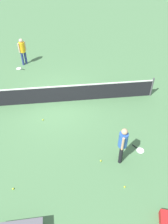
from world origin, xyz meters
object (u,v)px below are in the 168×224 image
Objects in this scene: tennis_racket_far_player at (19,69)px; tennis_ball_midcourt at (43,120)px; tennis_racket_near_player at (140,150)px; equipment_bag at (165,223)px; tennis_ball_near_player at (13,189)px; player_near_side at (123,143)px; tennis_ball_baseline at (101,161)px; player_far_side at (22,50)px; tennis_ball_by_net at (125,187)px.

tennis_racket_far_player is 9.05× the size of tennis_ball_midcourt.
tennis_racket_near_player is 2.99m from equipment_bag.
tennis_racket_near_player and tennis_racket_far_player have the same top height.
tennis_racket_near_player is 8.70× the size of tennis_ball_near_player.
equipment_bag is at bearing -73.40° from player_near_side.
player_near_side is 8.99m from tennis_racket_far_player.
tennis_ball_baseline is at bearing 120.51° from equipment_bag.
tennis_racket_near_player is at bearing 87.32° from equipment_bag.
player_far_side is 2.96× the size of tennis_racket_near_player.
equipment_bag is at bearing -92.68° from tennis_racket_near_player.
tennis_ball_midcourt is at bearing 150.19° from tennis_racket_near_player.
player_far_side is at bearing 114.16° from tennis_ball_by_net.
player_far_side is 2.01× the size of equipment_bag.
player_far_side is at bearing 59.77° from tennis_racket_far_player.
equipment_bag is (1.55, -2.63, 0.11)m from tennis_ball_baseline.
player_near_side is 25.76× the size of tennis_ball_midcourt.
equipment_bag reaches higher than tennis_ball_by_net.
tennis_ball_near_player is at bearing -168.36° from player_near_side.
tennis_racket_near_player is 8.70× the size of tennis_ball_by_net.
tennis_racket_near_player is 0.96× the size of tennis_racket_far_player.
tennis_ball_near_player reaches higher than tennis_racket_far_player.
player_far_side is 9.47m from tennis_racket_near_player.
player_far_side reaches higher than tennis_racket_near_player.
tennis_racket_near_player is 9.15m from tennis_racket_far_player.
tennis_ball_by_net is 1.00× the size of tennis_ball_baseline.
tennis_ball_midcourt is at bearing 74.42° from tennis_ball_near_player.
player_far_side reaches higher than equipment_bag.
tennis_ball_near_player is (-4.96, -1.20, 0.02)m from tennis_racket_near_player.
equipment_bag reaches higher than tennis_ball_baseline.
tennis_ball_near_player is 3.62m from tennis_ball_midcourt.
tennis_ball_near_player and tennis_ball_midcourt have the same top height.
equipment_bag is (0.78, -2.62, -0.87)m from player_near_side.
tennis_ball_near_player is at bearing -88.17° from player_far_side.
tennis_racket_near_player is 0.68× the size of equipment_bag.
player_far_side is at bearing 115.31° from equipment_bag.
tennis_ball_by_net is at bearing -61.84° from tennis_ball_baseline.
tennis_ball_baseline is at bearing -62.89° from tennis_racket_far_player.
tennis_racket_far_player is (-5.58, 7.25, 0.00)m from tennis_racket_near_player.
tennis_racket_far_player is at bearing 127.60° from tennis_racket_near_player.
equipment_bag is at bearing -64.69° from player_far_side.
tennis_ball_by_net is 0.08× the size of equipment_bag.
equipment_bag is at bearing -53.86° from tennis_ball_midcourt.
tennis_ball_by_net is at bearing -95.52° from player_near_side.
tennis_ball_near_player is 3.95m from tennis_ball_by_net.
tennis_racket_near_player is 1.89m from tennis_ball_by_net.
player_far_side is 25.76× the size of tennis_ball_baseline.
tennis_racket_far_player is 9.93m from tennis_ball_by_net.
player_near_side is 25.76× the size of tennis_ball_near_player.
tennis_ball_midcourt is at bearing -72.21° from tennis_racket_far_player.
player_near_side is at bearing -0.66° from tennis_ball_baseline.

